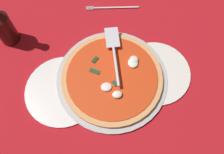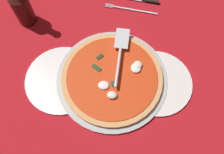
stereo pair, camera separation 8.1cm
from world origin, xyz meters
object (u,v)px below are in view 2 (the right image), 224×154
object	(u,v)px
dinner_plate_left	(157,82)
beer_bottle	(21,5)
dinner_plate_right	(62,79)
pizza_server	(120,54)
pizza	(112,77)
place_setting_near	(136,5)

from	to	relation	value
dinner_plate_left	beer_bottle	xyz separation A→B (cm)	(50.49, -20.63, 8.23)
dinner_plate_left	dinner_plate_right	xyz separation A→B (cm)	(32.26, 2.64, 0.00)
dinner_plate_right	beer_bottle	distance (cm)	30.68
pizza_server	beer_bottle	bearing A→B (deg)	71.31
dinner_plate_left	beer_bottle	size ratio (longest dim) A/B	1.02
pizza	place_setting_near	distance (cm)	33.93
pizza_server	place_setting_near	distance (cm)	25.96
dinner_plate_left	pizza_server	world-z (taller)	pizza_server
dinner_plate_left	place_setting_near	bearing A→B (deg)	-74.16
dinner_plate_left	dinner_plate_right	bearing A→B (deg)	4.67
dinner_plate_right	pizza	world-z (taller)	pizza
pizza_server	place_setting_near	xyz separation A→B (cm)	(-4.17, -25.30, -4.06)
dinner_plate_right	pizza_server	xyz separation A→B (cm)	(-18.76, -10.19, 3.91)
dinner_plate_right	pizza_server	size ratio (longest dim) A/B	1.10
pizza	dinner_plate_right	bearing A→B (deg)	7.05
pizza	pizza_server	distance (cm)	8.61
dinner_plate_right	place_setting_near	distance (cm)	42.26
pizza	beer_bottle	size ratio (longest dim) A/B	1.44
pizza_server	dinner_plate_left	bearing A→B (deg)	-118.47
beer_bottle	pizza_server	bearing A→B (deg)	160.54
dinner_plate_right	pizza	size ratio (longest dim) A/B	0.74
pizza	beer_bottle	world-z (taller)	beer_bottle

